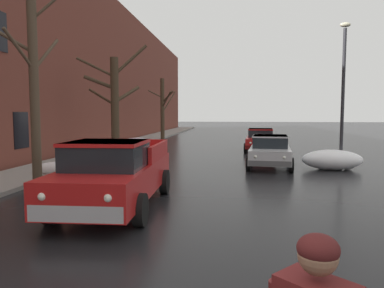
# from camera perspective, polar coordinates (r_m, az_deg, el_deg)

# --- Properties ---
(left_sidewalk_slab) EXTENTS (2.52, 80.00, 0.14)m
(left_sidewalk_slab) POSITION_cam_1_polar(r_m,az_deg,el_deg) (20.94, -15.46, -1.74)
(left_sidewalk_slab) COLOR gray
(left_sidewalk_slab) RESTS_ON ground
(brick_townhouse_facade) EXTENTS (0.63, 80.00, 11.35)m
(brick_townhouse_facade) POSITION_cam_1_polar(r_m,az_deg,el_deg) (21.78, -20.22, 13.18)
(brick_townhouse_facade) COLOR brown
(brick_townhouse_facade) RESTS_ON ground
(snow_bank_near_corner_left) EXTENTS (2.49, 0.99, 0.76)m
(snow_bank_near_corner_left) POSITION_cam_1_polar(r_m,az_deg,el_deg) (24.68, -8.39, 0.08)
(snow_bank_near_corner_left) COLOR white
(snow_bank_near_corner_left) RESTS_ON ground
(snow_bank_along_left_kerb) EXTENTS (2.52, 1.37, 0.85)m
(snow_bank_along_left_kerb) POSITION_cam_1_polar(r_m,az_deg,el_deg) (16.68, 21.18, -2.37)
(snow_bank_along_left_kerb) COLOR white
(snow_bank_along_left_kerb) RESTS_ON ground
(snow_bank_mid_block_left) EXTENTS (2.93, 0.95, 0.69)m
(snow_bank_mid_block_left) POSITION_cam_1_polar(r_m,az_deg,el_deg) (14.60, -18.18, -3.69)
(snow_bank_mid_block_left) COLOR white
(snow_bank_mid_block_left) RESTS_ON ground
(bare_tree_second_along_sidewalk) EXTENTS (2.88, 2.58, 7.03)m
(bare_tree_second_along_sidewalk) POSITION_cam_1_polar(r_m,az_deg,el_deg) (12.86, -23.51, 9.85)
(bare_tree_second_along_sidewalk) COLOR #4C3D2D
(bare_tree_second_along_sidewalk) RESTS_ON ground
(bare_tree_mid_block) EXTENTS (3.41, 2.63, 6.14)m
(bare_tree_mid_block) POSITION_cam_1_polar(r_m,az_deg,el_deg) (20.05, -12.00, 6.40)
(bare_tree_mid_block) COLOR #423323
(bare_tree_mid_block) RESTS_ON ground
(bare_tree_far_down_block) EXTENTS (2.17, 2.88, 5.44)m
(bare_tree_far_down_block) POSITION_cam_1_polar(r_m,az_deg,el_deg) (32.32, -4.58, 5.63)
(bare_tree_far_down_block) COLOR #423323
(bare_tree_far_down_block) RESTS_ON ground
(pickup_truck_red_approaching_near_lane) EXTENTS (2.34, 5.45, 1.76)m
(pickup_truck_red_approaching_near_lane) POSITION_cam_1_polar(r_m,az_deg,el_deg) (9.47, -11.99, -4.55)
(pickup_truck_red_approaching_near_lane) COLOR red
(pickup_truck_red_approaching_near_lane) RESTS_ON ground
(sedan_silver_parked_kerbside_close) EXTENTS (2.21, 3.99, 1.42)m
(sedan_silver_parked_kerbside_close) POSITION_cam_1_polar(r_m,az_deg,el_deg) (16.58, 12.13, -1.00)
(sedan_silver_parked_kerbside_close) COLOR #B7B7BC
(sedan_silver_parked_kerbside_close) RESTS_ON ground
(sedan_red_parked_kerbside_mid) EXTENTS (2.15, 4.27, 1.42)m
(sedan_red_parked_kerbside_mid) POSITION_cam_1_polar(r_m,az_deg,el_deg) (23.53, 10.67, 0.74)
(sedan_red_parked_kerbside_mid) COLOR red
(sedan_red_parked_kerbside_mid) RESTS_ON ground
(street_lamp_post) EXTENTS (0.44, 0.24, 6.20)m
(street_lamp_post) POSITION_cam_1_polar(r_m,az_deg,el_deg) (16.87, 22.61, 8.05)
(street_lamp_post) COLOR #28282D
(street_lamp_post) RESTS_ON ground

